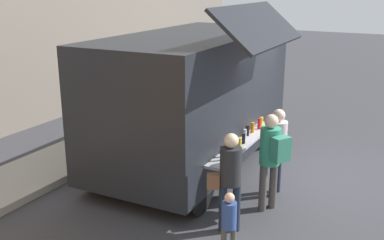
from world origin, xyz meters
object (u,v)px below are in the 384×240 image
(customer_front_ordering, at_px, (277,145))
(customer_rear_waiting, at_px, (229,174))
(trash_bin, at_px, (189,96))
(child_near_queue, at_px, (229,221))
(customer_mid_with_backpack, at_px, (271,153))
(food_truck_main, at_px, (194,96))

(customer_front_ordering, relative_size, customer_rear_waiting, 1.01)
(trash_bin, relative_size, child_near_queue, 0.86)
(trash_bin, bearing_deg, customer_mid_with_backpack, -139.34)
(food_truck_main, xyz_separation_m, child_near_queue, (-3.06, -2.20, -0.94))
(food_truck_main, xyz_separation_m, customer_rear_waiting, (-2.29, -1.85, -0.58))
(trash_bin, height_order, customer_mid_with_backpack, customer_mid_with_backpack)
(customer_rear_waiting, bearing_deg, customer_mid_with_backpack, -46.30)
(food_truck_main, relative_size, trash_bin, 5.91)
(trash_bin, distance_m, child_near_queue, 8.37)
(food_truck_main, distance_m, child_near_queue, 3.88)
(customer_mid_with_backpack, bearing_deg, food_truck_main, 0.80)
(food_truck_main, distance_m, customer_front_ordering, 2.25)
(customer_front_ordering, height_order, customer_mid_with_backpack, customer_mid_with_backpack)
(food_truck_main, xyz_separation_m, customer_mid_with_backpack, (-1.28, -2.20, -0.50))
(customer_front_ordering, distance_m, customer_rear_waiting, 1.69)
(trash_bin, height_order, customer_rear_waiting, customer_rear_waiting)
(food_truck_main, distance_m, trash_bin, 4.75)
(customer_rear_waiting, bearing_deg, trash_bin, 6.34)
(child_near_queue, bearing_deg, customer_front_ordering, -33.46)
(child_near_queue, bearing_deg, trash_bin, -3.33)
(food_truck_main, xyz_separation_m, customer_front_ordering, (-0.61, -2.09, -0.58))
(food_truck_main, relative_size, customer_rear_waiting, 3.24)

